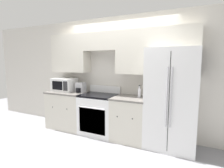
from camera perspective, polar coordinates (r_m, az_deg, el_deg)
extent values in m
plane|color=gray|center=(3.74, -2.16, -18.20)|extent=(12.00, 12.00, 0.00)
cube|color=beige|center=(3.98, 2.18, 2.83)|extent=(8.00, 0.06, 2.60)
cube|color=beige|center=(4.42, -13.27, 9.61)|extent=(0.94, 0.33, 0.89)
cube|color=beige|center=(3.96, -3.31, 13.62)|extent=(0.79, 0.33, 0.40)
cube|color=beige|center=(3.53, 14.09, 10.22)|extent=(1.58, 0.33, 0.89)
cube|color=beige|center=(4.46, -14.01, -8.29)|extent=(0.94, 0.62, 0.86)
cube|color=slate|center=(4.36, -14.19, -2.64)|extent=(0.96, 0.64, 0.03)
sphere|color=black|center=(4.34, -18.80, -7.12)|extent=(0.03, 0.03, 0.03)
sphere|color=black|center=(4.07, -14.50, -7.94)|extent=(0.03, 0.03, 0.03)
cube|color=beige|center=(3.69, 5.93, -11.42)|extent=(0.68, 0.62, 0.86)
cube|color=slate|center=(3.57, 6.03, -4.63)|extent=(0.71, 0.64, 0.03)
sphere|color=black|center=(3.43, 1.76, -10.56)|extent=(0.03, 0.03, 0.03)
sphere|color=black|center=(3.33, 6.69, -11.20)|extent=(0.03, 0.03, 0.03)
cube|color=white|center=(3.98, -4.23, -10.02)|extent=(0.79, 0.62, 0.85)
cube|color=black|center=(3.75, -6.58, -11.85)|extent=(0.63, 0.01, 0.55)
cube|color=black|center=(3.87, -4.29, -3.71)|extent=(0.79, 0.62, 0.04)
cube|color=white|center=(4.10, -2.36, -1.67)|extent=(0.79, 0.04, 0.16)
cylinder|color=silver|center=(3.64, -6.87, -7.79)|extent=(0.63, 0.02, 0.02)
cube|color=white|center=(3.44, 18.88, -4.56)|extent=(0.90, 0.73, 1.85)
cube|color=black|center=(3.09, 18.08, -5.84)|extent=(0.01, 0.01, 1.70)
cylinder|color=#B7B7BC|center=(3.05, 17.44, -4.21)|extent=(0.02, 0.02, 1.02)
cylinder|color=#B7B7BC|center=(3.04, 18.74, -4.29)|extent=(0.02, 0.02, 1.02)
cube|color=white|center=(4.46, -15.21, -0.18)|extent=(0.55, 0.40, 0.31)
cube|color=black|center=(4.34, -17.46, -0.46)|extent=(0.30, 0.01, 0.20)
cube|color=#262628|center=(4.18, -15.02, -0.66)|extent=(0.12, 0.01, 0.22)
cylinder|color=silver|center=(3.58, 8.90, -2.87)|extent=(0.06, 0.06, 0.18)
cylinder|color=silver|center=(3.56, 8.93, -1.03)|extent=(0.03, 0.03, 0.05)
cylinder|color=black|center=(3.56, 8.94, -0.47)|extent=(0.03, 0.03, 0.02)
cube|color=#B7B7BC|center=(4.19, -10.16, -1.10)|extent=(0.20, 0.17, 0.23)
cylinder|color=black|center=(4.12, -10.92, -1.97)|extent=(0.12, 0.12, 0.10)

